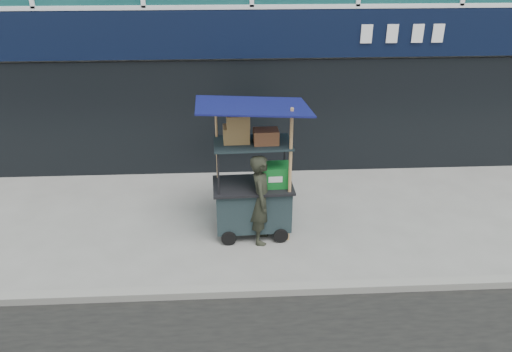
{
  "coord_description": "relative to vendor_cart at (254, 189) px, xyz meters",
  "views": [
    {
      "loc": [
        -0.45,
        -5.85,
        4.58
      ],
      "look_at": [
        -0.07,
        1.2,
        1.19
      ],
      "focal_mm": 35.0,
      "sensor_mm": 36.0,
      "label": 1
    }
  ],
  "objects": [
    {
      "name": "curb",
      "position": [
        0.09,
        -1.66,
        -0.76
      ],
      "size": [
        80.0,
        0.18,
        0.12
      ],
      "primitive_type": "cube",
      "color": "gray",
      "rests_on": "ground"
    },
    {
      "name": "vendor_man",
      "position": [
        0.11,
        -0.26,
        -0.06
      ],
      "size": [
        0.43,
        0.6,
        1.54
      ],
      "primitive_type": "imported",
      "rotation": [
        0.0,
        0.0,
        1.46
      ],
      "color": "#25281D",
      "rests_on": "ground"
    },
    {
      "name": "vendor_cart",
      "position": [
        0.0,
        0.0,
        0.0
      ],
      "size": [
        1.79,
        1.29,
        2.35
      ],
      "rotation": [
        0.0,
        0.0,
        0.04
      ],
      "color": "black",
      "rests_on": "ground"
    },
    {
      "name": "ground",
      "position": [
        0.09,
        -1.46,
        -0.82
      ],
      "size": [
        80.0,
        80.0,
        0.0
      ],
      "primitive_type": "plane",
      "color": "slate",
      "rests_on": "ground"
    }
  ]
}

